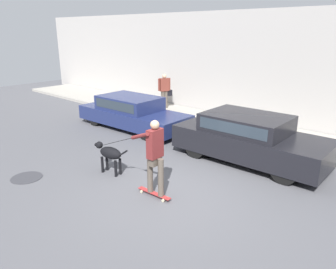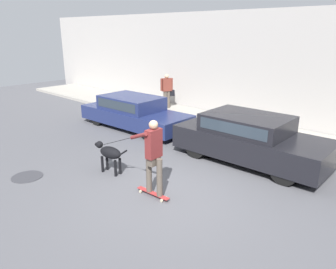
{
  "view_description": "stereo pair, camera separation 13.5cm",
  "coord_description": "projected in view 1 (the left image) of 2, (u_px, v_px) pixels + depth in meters",
  "views": [
    {
      "loc": [
        4.6,
        -5.04,
        3.59
      ],
      "look_at": [
        -0.93,
        1.05,
        0.95
      ],
      "focal_mm": 35.0,
      "sensor_mm": 36.0,
      "label": 1
    },
    {
      "loc": [
        4.7,
        -4.95,
        3.59
      ],
      "look_at": [
        -0.93,
        1.05,
        0.95
      ],
      "focal_mm": 35.0,
      "sensor_mm": 36.0,
      "label": 2
    }
  ],
  "objects": [
    {
      "name": "pedestrian_with_bag",
      "position": [
        165.0,
        89.0,
        14.92
      ],
      "size": [
        0.39,
        0.64,
        1.56
      ],
      "rotation": [
        0.0,
        0.0,
        -0.44
      ],
      "color": "brown",
      "rests_on": "sidewalk_curb"
    },
    {
      "name": "back_wall",
      "position": [
        296.0,
        71.0,
        11.79
      ],
      "size": [
        32.0,
        0.3,
        4.34
      ],
      "color": "#B2ADA8",
      "rests_on": "ground_plane"
    },
    {
      "name": "sidewalk_curb",
      "position": [
        272.0,
        136.0,
        11.39
      ],
      "size": [
        30.0,
        2.6,
        0.13
      ],
      "color": "#A39E93",
      "rests_on": "ground_plane"
    },
    {
      "name": "ground_plane",
      "position": [
        167.0,
        192.0,
        7.59
      ],
      "size": [
        36.0,
        36.0,
        0.0
      ],
      "primitive_type": "plane",
      "color": "#545459"
    },
    {
      "name": "parked_car_0",
      "position": [
        132.0,
        113.0,
        12.41
      ],
      "size": [
        4.59,
        1.85,
        1.2
      ],
      "rotation": [
        0.0,
        0.0,
        0.04
      ],
      "color": "black",
      "rests_on": "ground_plane"
    },
    {
      "name": "parked_car_1",
      "position": [
        249.0,
        139.0,
        9.23
      ],
      "size": [
        4.33,
        1.91,
        1.34
      ],
      "rotation": [
        0.0,
        0.0,
        0.03
      ],
      "color": "black",
      "rests_on": "ground_plane"
    },
    {
      "name": "dog",
      "position": [
        110.0,
        154.0,
        8.44
      ],
      "size": [
        1.11,
        0.4,
        0.8
      ],
      "rotation": [
        0.0,
        0.0,
        3.28
      ],
      "color": "black",
      "rests_on": "ground_plane"
    },
    {
      "name": "manhole_cover",
      "position": [
        27.0,
        178.0,
        8.31
      ],
      "size": [
        0.77,
        0.77,
        0.01
      ],
      "color": "#38383D",
      "rests_on": "ground_plane"
    },
    {
      "name": "skateboarder",
      "position": [
        155.0,
        154.0,
        7.07
      ],
      "size": [
        2.55,
        0.53,
        1.79
      ],
      "rotation": [
        0.0,
        0.0,
        3.19
      ],
      "color": "beige",
      "rests_on": "ground_plane"
    }
  ]
}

